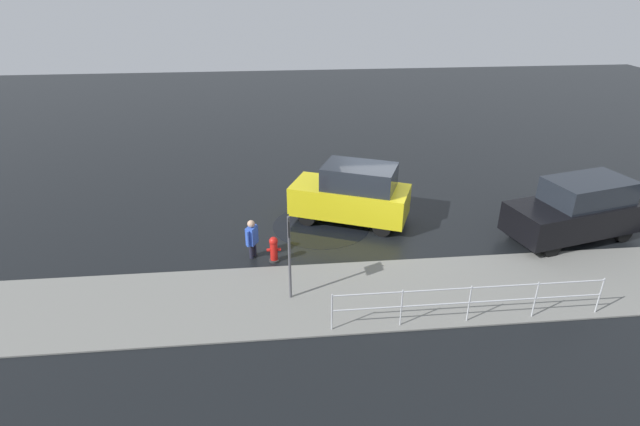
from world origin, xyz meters
The scene contains 9 objects.
ground_plane centered at (0.00, 0.00, 0.00)m, with size 60.00×60.00×0.00m, color black.
kerb_strip centered at (0.00, 4.20, 0.02)m, with size 24.00×3.20×0.04m, color slate.
moving_hatchback centered at (0.94, -0.16, 1.03)m, with size 4.25×3.11×2.06m.
parked_sedan centered at (-5.96, 1.71, 1.00)m, with size 4.59×2.71×1.98m.
fire_hydrant centered at (3.65, 2.23, 0.40)m, with size 0.42×0.31×0.80m.
pedestrian centered at (4.28, 1.90, 0.68)m, with size 0.38×0.52×1.22m.
metal_railing centered at (-1.01, 5.58, 0.71)m, with size 6.72×0.04×1.05m.
sign_post centered at (3.25, 4.16, 1.58)m, with size 0.07×0.44×2.40m.
puddle_patch centered at (2.01, 0.07, 0.00)m, with size 3.30×3.30×0.01m, color black.
Camera 1 is at (3.57, 15.06, 7.74)m, focal length 28.00 mm.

